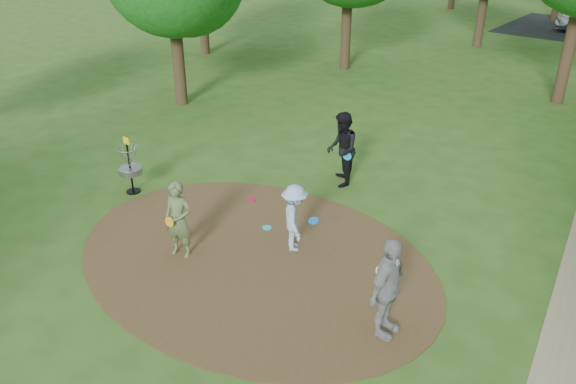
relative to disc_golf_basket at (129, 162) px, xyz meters
The scene contains 9 objects.
ground 4.59m from the disc_golf_basket, ahead, with size 100.00×100.00×0.00m, color #2D5119.
dirt_clearing 4.59m from the disc_golf_basket, ahead, with size 8.40×8.40×0.02m, color #47301C.
player_observer_with_disc 3.43m from the disc_golf_basket, 20.03° to the right, with size 0.73×0.59×1.73m.
player_throwing_with_disc 5.00m from the disc_golf_basket, ahead, with size 1.17×1.11×1.54m.
player_walking_with_disc 5.51m from the disc_golf_basket, 43.97° to the left, with size 1.19×1.23×2.00m.
player_waiting_with_disc 7.91m from the disc_golf_basket, ahead, with size 0.54×1.16×1.93m.
disc_ground_cyan 4.13m from the disc_golf_basket, 11.28° to the left, with size 0.22×0.22×0.02m, color #19C5CB.
disc_ground_red 3.28m from the disc_golf_basket, 29.66° to the left, with size 0.22×0.22×0.02m, color #BF1337.
disc_golf_basket is the anchor object (origin of this frame).
Camera 1 is at (6.88, -7.35, 6.81)m, focal length 35.00 mm.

